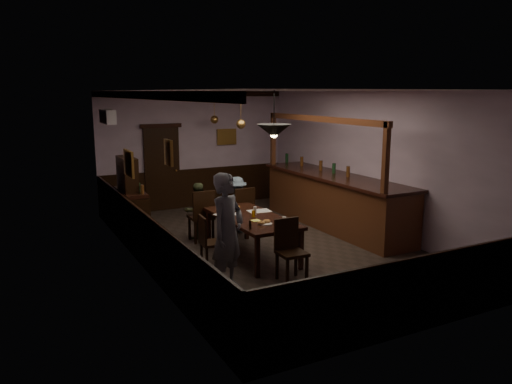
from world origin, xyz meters
TOP-DOWN VIEW (x-y plane):
  - room at (0.00, 0.00)m, footprint 5.01×8.01m
  - dining_table at (-0.56, -0.37)m, footprint 1.02×2.21m
  - chair_far_left at (-1.03, 0.89)m, footprint 0.47×0.47m
  - chair_far_right at (-0.12, 0.90)m, footprint 0.45×0.45m
  - chair_near at (-0.55, -1.69)m, footprint 0.45×0.45m
  - chair_side at (-1.49, -0.57)m, footprint 0.43×0.43m
  - person_standing at (-1.60, -1.63)m, footprint 0.79×0.71m
  - person_seated_left at (-1.03, 1.17)m, footprint 0.59×0.47m
  - person_seated_right at (-0.13, 1.18)m, footprint 0.80×0.47m
  - newspaper_left at (-0.90, -0.03)m, footprint 0.46×0.36m
  - newspaper_right at (-0.25, -0.08)m, footprint 0.45×0.34m
  - napkin at (-0.62, -0.67)m, footprint 0.15×0.15m
  - saucer at (-0.29, -0.96)m, footprint 0.15×0.15m
  - coffee_cup at (-0.22, -0.96)m, footprint 0.08×0.08m
  - pastry_plate at (-0.58, -0.97)m, footprint 0.22×0.22m
  - pastry_ring_a at (-0.66, -0.95)m, footprint 0.13×0.13m
  - pastry_ring_b at (-0.54, -0.91)m, footprint 0.13×0.13m
  - soda_can at (-0.54, -0.42)m, footprint 0.07×0.07m
  - beer_glass at (-0.78, -0.29)m, footprint 0.06×0.06m
  - water_glass at (-0.44, -0.28)m, footprint 0.06×0.06m
  - pepper_mill at (-0.95, -1.09)m, footprint 0.04×0.04m
  - sideboard at (-2.21, 1.88)m, footprint 0.45×1.27m
  - bar_counter at (1.99, 0.58)m, footprint 1.03×4.41m
  - door_back at (-0.90, 3.95)m, footprint 0.90×0.06m
  - ac_unit at (-2.38, 2.90)m, footprint 0.20×0.85m
  - picture_left_small at (-2.46, -1.60)m, footprint 0.04×0.28m
  - picture_left_large at (-2.46, 0.80)m, footprint 0.04×0.62m
  - picture_back at (0.90, 3.96)m, footprint 0.55×0.04m
  - pendant_iron at (-0.56, -1.17)m, footprint 0.56×0.56m
  - pendant_brass_mid at (0.10, 1.42)m, footprint 0.20×0.20m
  - pendant_brass_far at (0.30, 3.35)m, footprint 0.20×0.20m

SIDE VIEW (x-z plane):
  - chair_side at x=-1.49m, z-range 0.04..0.96m
  - chair_near at x=-0.55m, z-range 0.05..1.04m
  - chair_far_right at x=-0.12m, z-range 0.05..1.08m
  - chair_far_left at x=-1.03m, z-range 0.05..1.11m
  - person_seated_left at x=-1.03m, z-range 0.00..1.16m
  - person_seated_right at x=-0.13m, z-range 0.00..1.21m
  - bar_counter at x=1.99m, z-range -0.61..1.86m
  - sideboard at x=-2.21m, z-range -0.17..1.51m
  - dining_table at x=-0.56m, z-range 0.31..1.06m
  - napkin at x=-0.62m, z-range 0.75..0.75m
  - newspaper_left at x=-0.90m, z-range 0.75..0.76m
  - newspaper_right at x=-0.25m, z-range 0.75..0.76m
  - saucer at x=-0.29m, z-range 0.75..0.76m
  - pastry_plate at x=-0.58m, z-range 0.75..0.76m
  - pastry_ring_a at x=-0.66m, z-range 0.77..0.81m
  - pastry_ring_b at x=-0.54m, z-range 0.77..0.81m
  - coffee_cup at x=-0.22m, z-range 0.76..0.84m
  - soda_can at x=-0.54m, z-range 0.75..0.87m
  - pepper_mill at x=-0.95m, z-range 0.75..0.89m
  - water_glass at x=-0.44m, z-range 0.75..0.90m
  - beer_glass at x=-0.78m, z-range 0.75..0.95m
  - person_standing at x=-1.60m, z-range 0.00..1.81m
  - door_back at x=-0.90m, z-range 0.00..2.10m
  - room at x=0.00m, z-range -0.01..3.01m
  - picture_left_large at x=-2.46m, z-range 1.46..1.94m
  - picture_back at x=0.90m, z-range 1.59..2.01m
  - picture_left_small at x=-2.46m, z-range 1.97..2.33m
  - pendant_brass_mid at x=0.10m, z-range 1.89..2.70m
  - pendant_brass_far at x=0.30m, z-range 1.89..2.70m
  - pendant_iron at x=-0.56m, z-range 1.97..2.73m
  - ac_unit at x=-2.38m, z-range 2.30..2.60m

